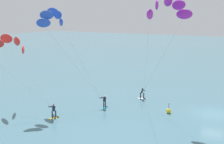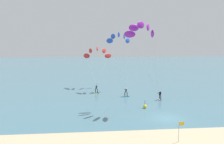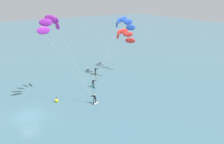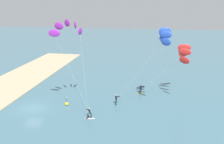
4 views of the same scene
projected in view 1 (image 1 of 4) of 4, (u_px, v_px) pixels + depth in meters
The scene contains 5 objects.
ground_plane at pixel (214, 114), 32.34m from camera, with size 240.00×240.00×0.00m, color #426B7A.
kitesurfer_nearshore at pixel (8, 48), 32.84m from camera, with size 6.69×8.63×9.32m.
kitesurfer_mid_water at pixel (55, 21), 34.68m from camera, with size 5.39×8.29×12.45m.
kitesurfer_far_out at pixel (166, 12), 30.03m from camera, with size 7.42×7.61×13.56m.
marker_buoy at pixel (169, 111), 32.71m from camera, with size 0.56×0.56×1.38m.
Camera 1 is at (-32.77, -2.65, 11.69)m, focal length 43.75 mm.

